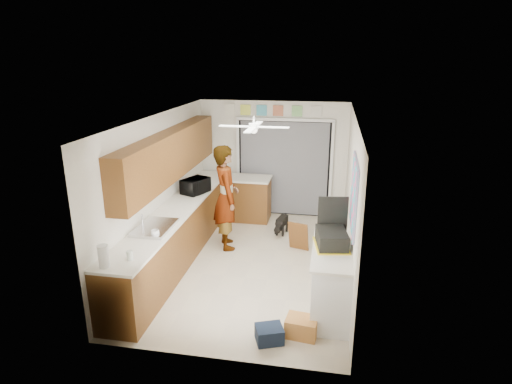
{
  "coord_description": "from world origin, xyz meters",
  "views": [
    {
      "loc": [
        1.25,
        -6.56,
        3.43
      ],
      "look_at": [
        0.0,
        0.4,
        1.15
      ],
      "focal_mm": 30.0,
      "sensor_mm": 36.0,
      "label": 1
    }
  ],
  "objects_px": {
    "paper_towel_roll": "(104,256)",
    "dog": "(282,224)",
    "microwave": "(195,186)",
    "suitcase": "(332,238)",
    "navy_crate": "(269,334)",
    "man": "(226,197)",
    "cardboard_box": "(302,327)",
    "cup": "(155,233)"
  },
  "relations": [
    {
      "from": "paper_towel_roll",
      "to": "dog",
      "type": "relative_size",
      "value": 0.58
    },
    {
      "from": "suitcase",
      "to": "cardboard_box",
      "type": "bearing_deg",
      "value": -123.05
    },
    {
      "from": "dog",
      "to": "man",
      "type": "bearing_deg",
      "value": -128.33
    },
    {
      "from": "cardboard_box",
      "to": "dog",
      "type": "distance_m",
      "value": 3.27
    },
    {
      "from": "cup",
      "to": "cardboard_box",
      "type": "distance_m",
      "value": 2.42
    },
    {
      "from": "cup",
      "to": "microwave",
      "type": "bearing_deg",
      "value": 91.34
    },
    {
      "from": "navy_crate",
      "to": "man",
      "type": "relative_size",
      "value": 0.17
    },
    {
      "from": "microwave",
      "to": "cardboard_box",
      "type": "bearing_deg",
      "value": -117.06
    },
    {
      "from": "microwave",
      "to": "cup",
      "type": "bearing_deg",
      "value": -155.64
    },
    {
      "from": "paper_towel_roll",
      "to": "suitcase",
      "type": "relative_size",
      "value": 0.56
    },
    {
      "from": "navy_crate",
      "to": "dog",
      "type": "relative_size",
      "value": 0.66
    },
    {
      "from": "suitcase",
      "to": "cardboard_box",
      "type": "distance_m",
      "value": 1.23
    },
    {
      "from": "suitcase",
      "to": "navy_crate",
      "type": "relative_size",
      "value": 1.57
    },
    {
      "from": "cardboard_box",
      "to": "dog",
      "type": "bearing_deg",
      "value": 101.28
    },
    {
      "from": "paper_towel_roll",
      "to": "navy_crate",
      "type": "height_order",
      "value": "paper_towel_roll"
    },
    {
      "from": "microwave",
      "to": "cardboard_box",
      "type": "relative_size",
      "value": 1.29
    },
    {
      "from": "cup",
      "to": "suitcase",
      "type": "height_order",
      "value": "suitcase"
    },
    {
      "from": "paper_towel_roll",
      "to": "man",
      "type": "bearing_deg",
      "value": 73.47
    },
    {
      "from": "cup",
      "to": "man",
      "type": "xyz_separation_m",
      "value": [
        0.6,
        1.81,
        -0.02
      ]
    },
    {
      "from": "navy_crate",
      "to": "paper_towel_roll",
      "type": "bearing_deg",
      "value": -174.87
    },
    {
      "from": "navy_crate",
      "to": "dog",
      "type": "distance_m",
      "value": 3.41
    },
    {
      "from": "microwave",
      "to": "cup",
      "type": "distance_m",
      "value": 2.03
    },
    {
      "from": "cup",
      "to": "navy_crate",
      "type": "relative_size",
      "value": 0.36
    },
    {
      "from": "suitcase",
      "to": "navy_crate",
      "type": "distance_m",
      "value": 1.51
    },
    {
      "from": "cup",
      "to": "dog",
      "type": "distance_m",
      "value": 3.1
    },
    {
      "from": "navy_crate",
      "to": "dog",
      "type": "height_order",
      "value": "dog"
    },
    {
      "from": "microwave",
      "to": "man",
      "type": "relative_size",
      "value": 0.26
    },
    {
      "from": "suitcase",
      "to": "navy_crate",
      "type": "height_order",
      "value": "suitcase"
    },
    {
      "from": "cup",
      "to": "navy_crate",
      "type": "bearing_deg",
      "value": -24.6
    },
    {
      "from": "paper_towel_roll",
      "to": "cardboard_box",
      "type": "relative_size",
      "value": 0.74
    },
    {
      "from": "cup",
      "to": "paper_towel_roll",
      "type": "bearing_deg",
      "value": -103.3
    },
    {
      "from": "suitcase",
      "to": "cardboard_box",
      "type": "height_order",
      "value": "suitcase"
    },
    {
      "from": "paper_towel_roll",
      "to": "microwave",
      "type": "bearing_deg",
      "value": 86.43
    },
    {
      "from": "cardboard_box",
      "to": "microwave",
      "type": "bearing_deg",
      "value": 129.93
    },
    {
      "from": "man",
      "to": "dog",
      "type": "xyz_separation_m",
      "value": [
        0.94,
        0.77,
        -0.77
      ]
    },
    {
      "from": "paper_towel_roll",
      "to": "man",
      "type": "height_order",
      "value": "man"
    },
    {
      "from": "cup",
      "to": "navy_crate",
      "type": "height_order",
      "value": "cup"
    },
    {
      "from": "cup",
      "to": "dog",
      "type": "bearing_deg",
      "value": 59.21
    },
    {
      "from": "cardboard_box",
      "to": "man",
      "type": "bearing_deg",
      "value": 122.95
    },
    {
      "from": "paper_towel_roll",
      "to": "navy_crate",
      "type": "relative_size",
      "value": 0.88
    },
    {
      "from": "microwave",
      "to": "cardboard_box",
      "type": "height_order",
      "value": "microwave"
    },
    {
      "from": "suitcase",
      "to": "man",
      "type": "height_order",
      "value": "man"
    }
  ]
}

